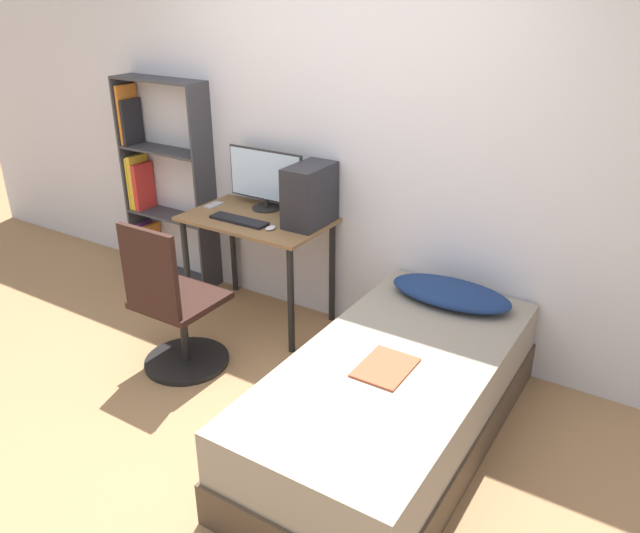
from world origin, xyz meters
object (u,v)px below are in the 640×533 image
monitor (265,178)px  pc_tower (310,195)px  bed (393,400)px  bookshelf (157,189)px  office_chair (175,315)px  keyboard (239,220)px

monitor → pc_tower: monitor is taller
bed → bookshelf: bearing=161.0°
office_chair → bed: 1.45m
bookshelf → bed: bearing=-19.0°
keyboard → bookshelf: bearing=164.1°
bed → pc_tower: 1.48m
pc_tower → office_chair: bearing=-114.9°
bookshelf → pc_tower: (1.52, -0.09, 0.24)m
bed → keyboard: size_ratio=4.63×
monitor → pc_tower: size_ratio=1.52×
bookshelf → monitor: (1.10, -0.00, 0.26)m
bookshelf → office_chair: (1.11, -0.98, -0.35)m
bookshelf → keyboard: (1.10, -0.31, 0.05)m
office_chair → pc_tower: 1.15m
bookshelf → keyboard: size_ratio=3.73×
office_chair → monitor: bearing=90.9°
keyboard → office_chair: bearing=-88.9°
keyboard → pc_tower: pc_tower is taller
pc_tower → keyboard: bearing=-152.9°
office_chair → bed: (1.44, 0.11, -0.13)m
office_chair → monitor: size_ratio=1.63×
bookshelf → office_chair: bookshelf is taller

